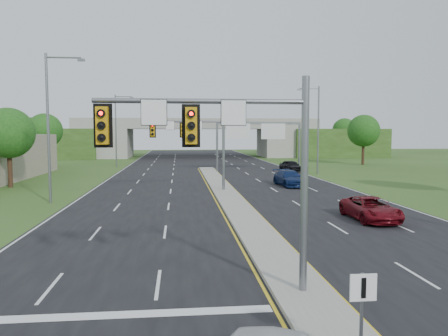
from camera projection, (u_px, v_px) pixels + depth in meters
name	position (u px, v px, depth m)	size (l,w,h in m)	color
ground	(303.00, 295.00, 14.10)	(240.00, 240.00, 0.00)	#2F4B1A
road	(214.00, 179.00, 48.80)	(24.00, 160.00, 0.02)	black
median	(226.00, 193.00, 36.90)	(2.00, 54.00, 0.16)	gray
lane_markings	(213.00, 186.00, 42.70)	(23.72, 160.00, 0.01)	gold
signal_mast_near	(234.00, 150.00, 13.41)	(6.62, 0.60, 7.00)	slate
signal_mast_far	(198.00, 138.00, 38.19)	(6.62, 0.60, 7.00)	slate
keep_right_sign	(362.00, 304.00, 9.49)	(0.60, 0.13, 2.20)	slate
sign_gantry	(258.00, 133.00, 58.90)	(11.58, 0.44, 6.67)	slate
overpass	(197.00, 140.00, 93.12)	(80.00, 14.00, 8.10)	gray
lightpole_l_mid	(51.00, 121.00, 32.06)	(2.85, 0.25, 11.00)	slate
lightpole_l_far	(117.00, 127.00, 66.76)	(2.85, 0.25, 11.00)	slate
lightpole_r_far	(317.00, 126.00, 54.63)	(2.85, 0.25, 11.00)	slate
tree_l_near	(9.00, 133.00, 41.36)	(4.80, 4.80, 7.60)	#382316
tree_l_mid	(45.00, 131.00, 65.70)	(5.20, 5.20, 8.12)	#382316
tree_r_mid	(364.00, 131.00, 70.86)	(5.20, 5.20, 8.12)	#382316
tree_back_a	(34.00, 130.00, 102.89)	(6.00, 6.00, 8.85)	#382316
tree_back_b	(94.00, 131.00, 104.36)	(5.60, 5.60, 8.32)	#382316
tree_back_c	(290.00, 131.00, 109.32)	(5.60, 5.60, 8.32)	#382316
tree_back_d	(344.00, 130.00, 110.74)	(6.00, 6.00, 8.85)	#382316
car_far_a	(371.00, 209.00, 26.05)	(2.29, 4.97, 1.38)	#610912
car_far_b	(290.00, 178.00, 42.73)	(2.12, 5.21, 1.51)	#0C1D49
car_far_c	(291.00, 166.00, 58.24)	(1.80, 4.48, 1.53)	black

